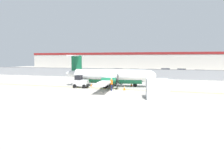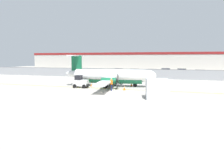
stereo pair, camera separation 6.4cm
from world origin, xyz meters
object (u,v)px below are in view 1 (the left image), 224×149
object	(u,v)px
baggage_tug	(81,82)
parked_car_2	(119,71)
parked_car_5	(166,71)
parked_car_6	(182,72)
parked_car_0	(84,71)
parked_car_7	(199,73)
parked_car_4	(152,72)
traffic_cone_near_right	(91,84)
traffic_cone_far_left	(124,88)
parked_car_1	(102,72)
cargo_container	(157,89)
parked_car_3	(134,72)
traffic_cone_near_left	(111,85)
traffic_cone_far_right	(132,84)
commuter_airplane	(112,76)
ground_crew_worker	(112,84)

from	to	relation	value
baggage_tug	parked_car_2	xyz separation A→B (m)	(-0.32, 24.96, 0.04)
parked_car_5	parked_car_6	xyz separation A→B (m)	(4.15, -0.30, 0.00)
parked_car_0	parked_car_7	world-z (taller)	same
parked_car_4	parked_car_2	bearing A→B (deg)	-7.16
traffic_cone_near_right	traffic_cone_far_left	world-z (taller)	same
baggage_tug	parked_car_2	size ratio (longest dim) A/B	0.55
parked_car_7	parked_car_1	bearing A→B (deg)	5.42
traffic_cone_far_left	parked_car_7	size ratio (longest dim) A/B	0.15
parked_car_0	parked_car_6	size ratio (longest dim) A/B	1.00
parked_car_7	parked_car_2	bearing A→B (deg)	-0.33
cargo_container	parked_car_3	bearing A→B (deg)	94.38
baggage_tug	parked_car_3	world-z (taller)	baggage_tug
traffic_cone_near_left	parked_car_3	size ratio (longest dim) A/B	0.15
cargo_container	parked_car_4	world-z (taller)	cargo_container
parked_car_6	parked_car_7	distance (m)	5.52
parked_car_2	parked_car_6	xyz separation A→B (m)	(16.44, 3.57, 0.00)
parked_car_2	parked_car_3	distance (m)	4.42
baggage_tug	parked_car_3	xyz separation A→B (m)	(4.07, 24.46, 0.04)
traffic_cone_far_right	parked_car_3	distance (m)	20.80
commuter_airplane	parked_car_1	world-z (taller)	commuter_airplane
cargo_container	traffic_cone_near_right	distance (m)	12.75
baggage_tug	parked_car_7	distance (m)	31.44
parked_car_1	parked_car_6	xyz separation A→B (m)	(20.32, 5.87, 0.00)
cargo_container	traffic_cone_far_left	size ratio (longest dim) A/B	4.23
traffic_cone_far_left	parked_car_1	bearing A→B (deg)	115.56
parked_car_4	baggage_tug	bearing A→B (deg)	68.82
traffic_cone_far_right	parked_car_2	world-z (taller)	parked_car_2
traffic_cone_near_right	traffic_cone_far_left	xyz separation A→B (m)	(5.83, -2.31, 0.00)
baggage_tug	parked_car_5	world-z (taller)	baggage_tug
parked_car_2	baggage_tug	bearing A→B (deg)	-93.79
traffic_cone_far_left	parked_car_2	xyz separation A→B (m)	(-7.19, 25.46, 0.58)
traffic_cone_far_right	parked_car_5	bearing A→B (deg)	78.91
parked_car_0	parked_car_1	bearing A→B (deg)	179.34
traffic_cone_far_right	parked_car_7	xyz separation A→B (m)	(12.73, 20.53, 0.58)
parked_car_4	parked_car_6	xyz separation A→B (m)	(7.53, 4.44, 0.00)
traffic_cone_near_left	parked_car_5	size ratio (longest dim) A/B	0.15
parked_car_5	parked_car_6	distance (m)	4.16
traffic_cone_near_left	traffic_cone_far_right	distance (m)	3.62
parked_car_3	cargo_container	bearing A→B (deg)	-79.36
parked_car_0	parked_car_4	bearing A→B (deg)	-170.94
commuter_airplane	parked_car_4	xyz separation A→B (m)	(4.41, 21.50, -0.71)
traffic_cone_near_left	parked_car_7	size ratio (longest dim) A/B	0.15
traffic_cone_near_right	parked_car_2	distance (m)	23.20
parked_car_6	ground_crew_worker	bearing A→B (deg)	-103.85
traffic_cone_far_left	parked_car_3	size ratio (longest dim) A/B	0.15
parked_car_4	cargo_container	bearing A→B (deg)	94.32
cargo_container	parked_car_0	bearing A→B (deg)	117.02
ground_crew_worker	parked_car_0	distance (m)	29.05
traffic_cone_near_left	parked_car_7	distance (m)	27.67
parked_car_3	parked_car_5	bearing A→B (deg)	25.36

